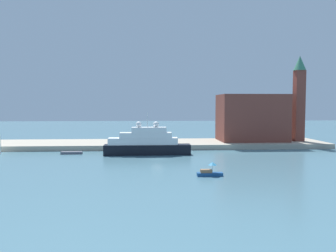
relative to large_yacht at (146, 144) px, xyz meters
The scene contains 10 objects.
ground 8.91m from the large_yacht, 70.40° to the right, with size 400.00×400.00×0.00m, color slate.
quay_dock 18.31m from the large_yacht, 81.11° to the left, with size 110.00×19.68×1.54m, color #ADA38E.
large_yacht is the anchor object (origin of this frame).
small_motorboat 30.64m from the large_yacht, 66.60° to the right, with size 4.87×1.61×2.65m.
work_barge 20.82m from the large_yacht, behind, with size 5.72×1.46×0.67m, color #595966.
harbor_building 40.65m from the large_yacht, 28.95° to the left, with size 21.63×13.87×15.42m, color brown.
bell_tower 54.76m from the large_yacht, 18.80° to the left, with size 4.01×4.01×28.01m.
parked_car 19.19m from the large_yacht, 121.33° to the left, with size 3.91×1.85×1.26m.
person_figure 16.94m from the large_yacht, 112.64° to the left, with size 0.36×0.36×1.66m.
mooring_bollard 10.39m from the large_yacht, 61.86° to the left, with size 0.48×0.48×0.66m, color black.
Camera 1 is at (-2.37, -82.15, 13.48)m, focal length 35.66 mm.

